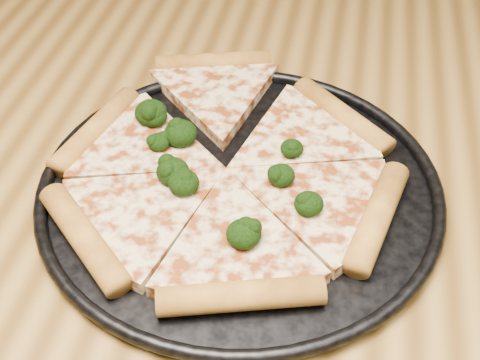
# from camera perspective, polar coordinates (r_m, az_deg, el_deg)

# --- Properties ---
(dining_table) EXTENTS (1.20, 0.90, 0.75)m
(dining_table) POSITION_cam_1_polar(r_m,az_deg,el_deg) (0.67, -0.87, -7.28)
(dining_table) COLOR olive
(dining_table) RESTS_ON ground
(pizza_pan) EXTENTS (0.38, 0.38, 0.02)m
(pizza_pan) POSITION_cam_1_polar(r_m,az_deg,el_deg) (0.60, 0.00, -0.57)
(pizza_pan) COLOR black
(pizza_pan) RESTS_ON dining_table
(pizza) EXTENTS (0.34, 0.38, 0.03)m
(pizza) POSITION_cam_1_polar(r_m,az_deg,el_deg) (0.61, -1.29, 1.30)
(pizza) COLOR #DFC388
(pizza) RESTS_ON pizza_pan
(broccoli_florets) EXTENTS (0.20, 0.18, 0.02)m
(broccoli_florets) POSITION_cam_1_polar(r_m,az_deg,el_deg) (0.60, -3.58, 2.02)
(broccoli_florets) COLOR black
(broccoli_florets) RESTS_ON pizza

